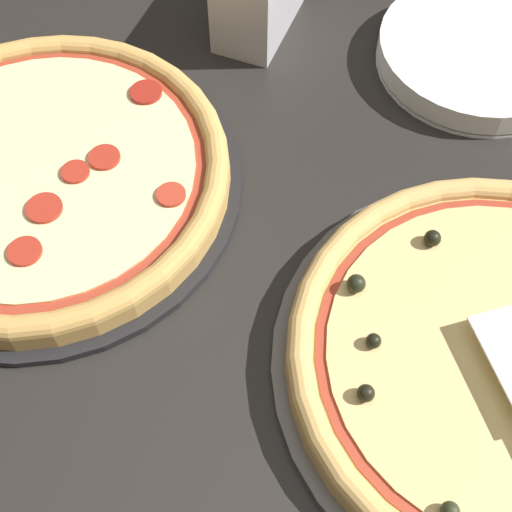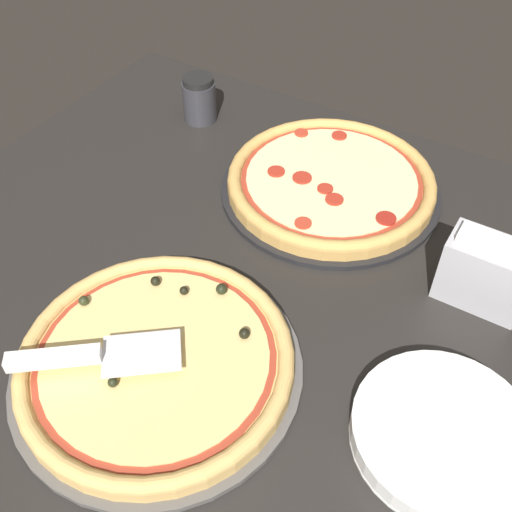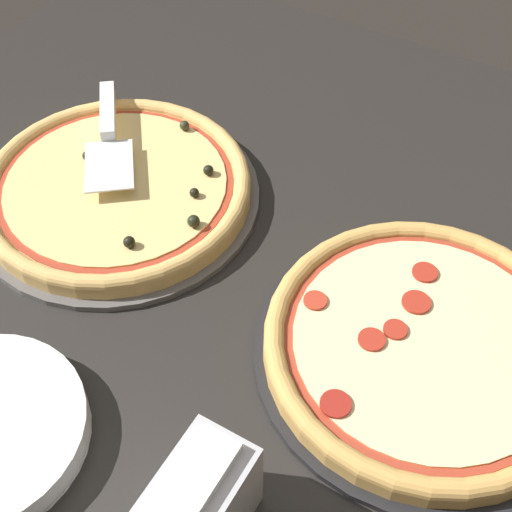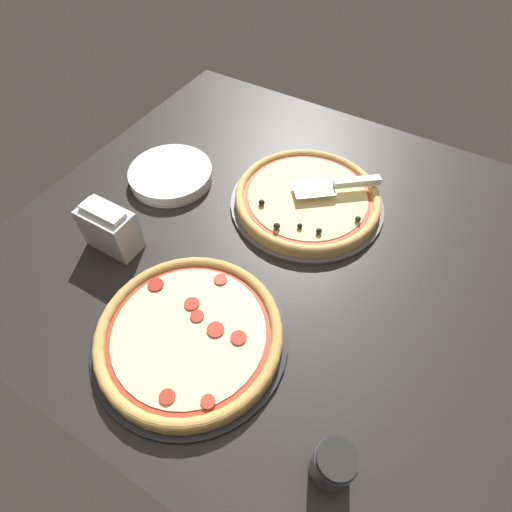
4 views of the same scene
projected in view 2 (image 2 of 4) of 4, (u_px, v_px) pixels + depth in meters
ground_plane at (229, 317)px, 96.47cm from camera, size 128.93×123.66×3.60cm
pizza_pan_front at (158, 368)px, 86.95cm from camera, size 42.25×42.25×1.00cm
pizza_front at (156, 359)px, 85.45cm from camera, size 39.72×39.72×4.22cm
pizza_pan_back at (330, 190)px, 115.39cm from camera, size 42.03×42.03×1.00cm
pizza_back at (331, 181)px, 113.81cm from camera, size 39.51×39.51×3.40cm
serving_spatula at (75, 357)px, 81.69cm from camera, size 21.38×18.26×2.00cm
plate_stack at (443, 434)px, 78.35cm from camera, size 24.15×24.15×3.50cm
parmesan_shaker at (199, 99)px, 130.07cm from camera, size 7.25×7.25×10.13cm
napkin_holder at (486, 272)px, 92.64cm from camera, size 13.36×7.46×12.78cm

